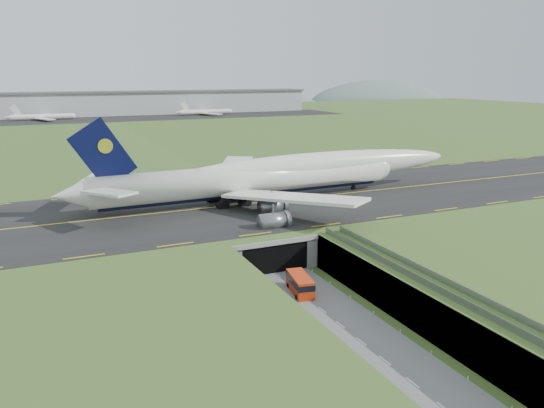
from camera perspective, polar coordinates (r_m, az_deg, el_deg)
name	(u,v)px	position (r m, az deg, el deg)	size (l,w,h in m)	color
ground	(297,291)	(83.89, 2.69, -9.34)	(900.00, 900.00, 0.00)	#385823
airfield_deck	(297,273)	(82.76, 2.71, -7.43)	(800.00, 800.00, 6.00)	gray
trench_road	(320,309)	(77.83, 5.23, -11.23)	(12.00, 75.00, 0.20)	slate
taxiway	(226,206)	(110.88, -4.99, -0.25)	(800.00, 44.00, 0.18)	black
tunnel_portal	(256,241)	(96.97, -1.76, -3.97)	(17.00, 22.30, 6.00)	gray
guideway	(439,293)	(73.14, 17.53, -9.08)	(3.00, 53.00, 7.05)	#A8A8A3
jumbo_jet	(277,175)	(116.18, 0.60, 3.11)	(93.04, 60.16, 19.90)	white
shuttle_tram	(300,284)	(82.42, 3.03, -8.59)	(3.79, 7.33, 2.86)	red
cargo_terminal	(89,104)	(370.22, -19.05, 10.17)	(320.00, 67.00, 15.60)	#B2B2B2
distant_hills	(149,115)	(509.84, -13.05, 9.35)	(700.00, 91.00, 60.00)	slate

